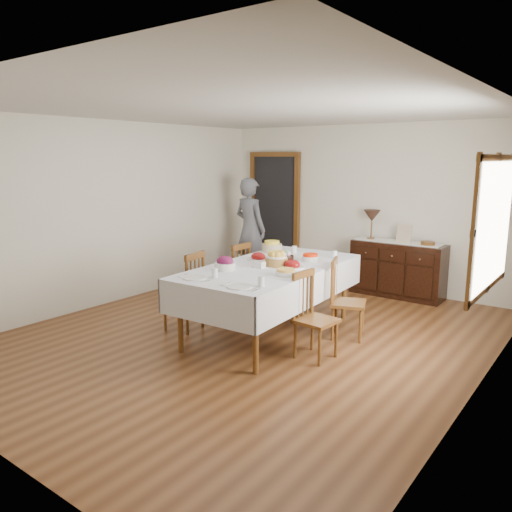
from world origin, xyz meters
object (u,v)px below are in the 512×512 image
Objects in this scene: chair_left_near at (187,291)px; person at (250,226)px; dining_table at (270,274)px; sideboard at (397,269)px; chair_left_far at (234,277)px; chair_right_far at (344,298)px; chair_right_near at (312,315)px; table_lamp at (372,217)px.

person reaches higher than chair_left_near.
sideboard is at bearing 74.26° from dining_table.
dining_table is at bearing 140.04° from person.
chair_left_far is 1.67m from chair_right_far.
dining_table is at bearing 72.45° from chair_right_near.
sideboard is (1.49, 3.01, -0.08)m from chair_left_near.
dining_table is at bearing 98.31° from chair_right_far.
person is (-1.85, 2.04, 0.19)m from dining_table.
chair_left_far is 1.04× the size of chair_right_near.
chair_right_near is 0.74m from chair_right_far.
person is at bearing -148.81° from chair_left_far.
sideboard is 0.89m from table_lamp.
chair_right_near is (1.66, 0.17, -0.03)m from chair_left_near.
table_lamp is at bearing -158.03° from person.
chair_right_near is at bearing -77.58° from table_lamp.
table_lamp is at bearing 17.21° from chair_right_near.
chair_right_far is (0.76, 0.42, -0.27)m from dining_table.
dining_table is at bearing -103.14° from sideboard.
sideboard is at bearing -2.03° from table_lamp.
person is (-2.61, 2.35, 0.47)m from chair_right_near.
chair_left_near is at bearing -116.42° from sideboard.
dining_table is 1.80× the size of sideboard.
sideboard is 3.00× the size of table_lamp.
table_lamp is (-0.63, 2.12, 0.71)m from chair_right_far.
chair_left_far is at bearing 171.31° from chair_left_near.
chair_right_far is 3.11m from person.
chair_right_near is 0.49× the size of person.
chair_right_far is at bearing 155.99° from person.
chair_right_near is 2.84m from sideboard.
table_lamp is at bearing 154.16° from chair_left_far.
dining_table is at bearing -92.94° from table_lamp.
chair_left_near is 3.36m from sideboard.
chair_left_near is at bearing 1.32° from chair_left_far.
table_lamp is (1.04, 3.02, 0.69)m from chair_left_near.
chair_right_far reaches higher than chair_right_near.
sideboard is at bearing 144.25° from chair_left_near.
person is (-0.95, 2.52, 0.44)m from chair_left_near.
chair_left_far is (-0.91, 0.45, -0.26)m from dining_table.
chair_left_near reaches higher than dining_table.
chair_left_far is 2.44m from table_lamp.
dining_table is 2.67× the size of chair_right_far.
chair_right_near is (1.67, -0.76, -0.02)m from chair_left_far.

